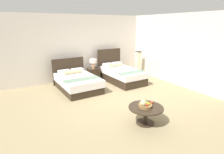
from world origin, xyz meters
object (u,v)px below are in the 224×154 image
fruit_bowl (145,105)px  loose_apple (152,103)px  bed_near_corner (121,74)px  nightstand (94,74)px  bed_near_window (77,82)px  floor_lamp_corner (138,63)px  table_lamp (93,62)px  coffee_table (146,111)px

fruit_bowl → loose_apple: size_ratio=4.37×
bed_near_corner → nightstand: bearing=139.9°
bed_near_window → floor_lamp_corner: (3.38, 0.49, 0.29)m
bed_near_window → floor_lamp_corner: size_ratio=1.74×
bed_near_corner → floor_lamp_corner: size_ratio=1.87×
fruit_bowl → floor_lamp_corner: (2.85, 3.86, 0.07)m
bed_near_window → nightstand: bearing=36.5°
loose_apple → floor_lamp_corner: floor_lamp_corner is taller
table_lamp → fruit_bowl: size_ratio=1.20×
nightstand → fruit_bowl: bearing=-97.5°
coffee_table → nightstand: bearing=83.1°
nightstand → coffee_table: (-0.51, -4.18, 0.08)m
bed_near_corner → fruit_bowl: bearing=-114.0°
bed_near_corner → table_lamp: size_ratio=5.25×
bed_near_corner → fruit_bowl: (-1.50, -3.38, 0.20)m
nightstand → table_lamp: bearing=90.0°
nightstand → fruit_bowl: fruit_bowl is taller
table_lamp → coffee_table: 4.26m
table_lamp → floor_lamp_corner: floor_lamp_corner is taller
fruit_bowl → floor_lamp_corner: floor_lamp_corner is taller
bed_near_window → coffee_table: 3.43m
loose_apple → table_lamp: bearing=86.4°
coffee_table → floor_lamp_corner: floor_lamp_corner is taller
bed_near_corner → coffee_table: 3.68m
floor_lamp_corner → bed_near_window: bearing=-171.8°
bed_near_corner → fruit_bowl: 3.71m
bed_near_corner → coffee_table: bearing=-113.3°
bed_near_corner → table_lamp: (-0.95, 0.82, 0.50)m
bed_near_window → loose_apple: size_ratio=25.55×
fruit_bowl → floor_lamp_corner: bearing=53.6°
table_lamp → loose_apple: (-0.26, -4.14, -0.33)m
bed_near_window → fruit_bowl: bearing=-81.0°
loose_apple → floor_lamp_corner: size_ratio=0.07×
bed_near_corner → nightstand: 1.24m
coffee_table → fruit_bowl: (-0.05, 0.00, 0.18)m
nightstand → floor_lamp_corner: floor_lamp_corner is taller
bed_near_corner → floor_lamp_corner: bearing=19.7°
coffee_table → loose_apple: loose_apple is taller
coffee_table → table_lamp: bearing=83.1°
nightstand → table_lamp: (0.00, 0.02, 0.55)m
bed_near_window → floor_lamp_corner: 3.43m
table_lamp → loose_apple: 4.16m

